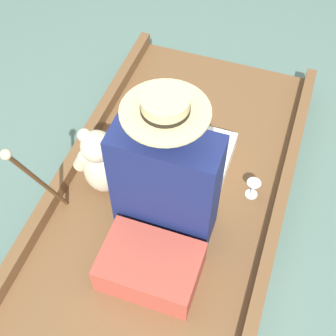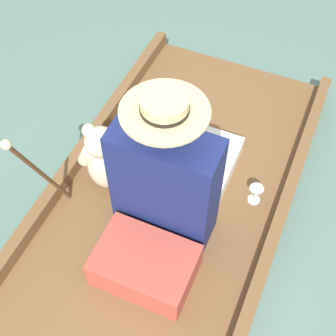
% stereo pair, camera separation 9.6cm
% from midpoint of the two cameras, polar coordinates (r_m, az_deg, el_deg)
% --- Properties ---
extents(ground_plane, '(16.00, 16.00, 0.00)m').
position_cam_midpoint_polar(ground_plane, '(2.53, 0.65, -6.63)').
color(ground_plane, slate).
extents(punt_boat, '(1.18, 2.46, 0.21)m').
position_cam_midpoint_polar(punt_boat, '(2.47, 0.66, -5.83)').
color(punt_boat, brown).
rests_on(punt_boat, ground_plane).
extents(seat_cushion, '(0.45, 0.31, 0.17)m').
position_cam_midpoint_polar(seat_cushion, '(2.18, -1.53, -11.78)').
color(seat_cushion, '#B24738').
rests_on(seat_cushion, punt_boat).
extents(seated_person, '(0.47, 0.78, 0.88)m').
position_cam_midpoint_polar(seated_person, '(2.16, 1.83, -0.77)').
color(seated_person, white).
rests_on(seated_person, punt_boat).
extents(teddy_bear, '(0.31, 0.18, 0.44)m').
position_cam_midpoint_polar(teddy_bear, '(2.37, -6.65, 1.02)').
color(teddy_bear, beige).
rests_on(teddy_bear, punt_boat).
extents(wine_glass, '(0.07, 0.07, 0.11)m').
position_cam_midpoint_polar(wine_glass, '(2.44, 11.78, -2.87)').
color(wine_glass, silver).
rests_on(wine_glass, punt_boat).
extents(walking_cane, '(0.04, 0.27, 0.72)m').
position_cam_midpoint_polar(walking_cane, '(2.11, -14.56, -0.16)').
color(walking_cane, brown).
rests_on(walking_cane, punt_boat).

